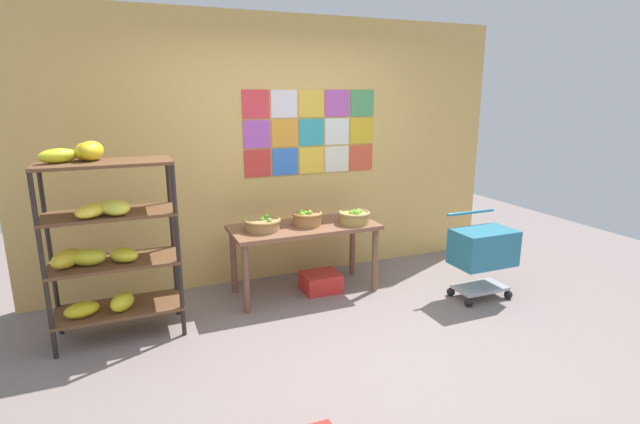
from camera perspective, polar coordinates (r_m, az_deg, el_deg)
name	(u,v)px	position (r m, az deg, el deg)	size (l,w,h in m)	color
ground	(358,355)	(3.77, 4.50, -16.57)	(9.58, 9.58, 0.00)	slate
back_wall_with_art	(280,151)	(4.97, -4.75, 7.23)	(5.00, 0.07, 2.67)	tan
banana_shelf_unit	(103,232)	(4.04, -24.36, -2.13)	(0.96, 0.50, 1.57)	black
display_table	(304,234)	(4.63, -1.88, -2.68)	(1.41, 0.62, 0.68)	brown
fruit_basket_back_right	(354,217)	(4.67, 4.09, -0.56)	(0.31, 0.31, 0.14)	#AB8E48
fruit_basket_back_left	(307,218)	(4.59, -1.54, -0.71)	(0.29, 0.29, 0.15)	#A4713E
fruit_basket_centre	(262,224)	(4.46, -6.84, -1.41)	(0.34, 0.34, 0.13)	#A5804B
produce_crate_under_table	(321,282)	(4.82, 0.10, -8.29)	(0.36, 0.31, 0.18)	red
shopping_cart	(483,251)	(4.79, 18.75, -4.35)	(0.57, 0.41, 0.81)	black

